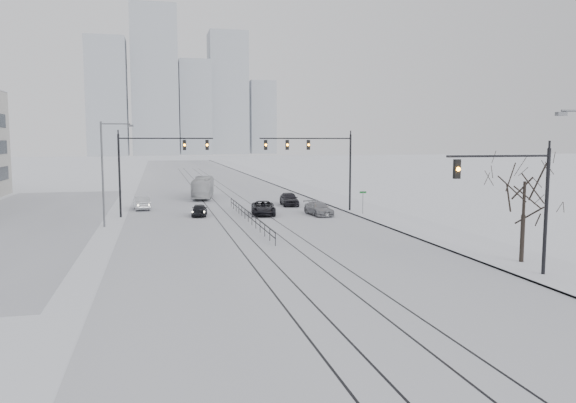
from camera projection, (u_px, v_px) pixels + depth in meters
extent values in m
plane|color=white|center=(370.00, 330.00, 21.98)|extent=(500.00, 500.00, 0.00)
cube|color=silver|center=(215.00, 192.00, 80.06)|extent=(22.00, 260.00, 0.02)
cube|color=silver|center=(306.00, 190.00, 83.10)|extent=(5.00, 260.00, 0.16)
cube|color=gray|center=(290.00, 190.00, 82.55)|extent=(0.10, 260.00, 0.12)
cube|color=silver|center=(24.00, 221.00, 51.33)|extent=(14.00, 60.00, 0.03)
cube|color=black|center=(209.00, 210.00, 60.11)|extent=(0.10, 180.00, 0.01)
cube|color=black|center=(223.00, 209.00, 60.42)|extent=(0.10, 180.00, 0.01)
cube|color=black|center=(245.00, 209.00, 60.97)|extent=(0.10, 180.00, 0.01)
cube|color=black|center=(257.00, 208.00, 61.28)|extent=(0.10, 180.00, 0.01)
cube|color=#A1A8B1|center=(107.00, 97.00, 263.86)|extent=(18.00, 18.00, 55.00)
cube|color=#A1A8B1|center=(155.00, 82.00, 275.66)|extent=(22.00, 22.00, 72.00)
cube|color=#A1A8B1|center=(195.00, 108.00, 289.23)|extent=(16.00, 16.00, 48.00)
cube|color=#A1A8B1|center=(228.00, 94.00, 300.18)|extent=(20.00, 20.00, 64.00)
cube|color=#A1A8B1|center=(262.00, 118.00, 313.76)|extent=(14.00, 14.00, 40.00)
cylinder|color=black|center=(546.00, 213.00, 30.21)|extent=(0.20, 0.20, 7.00)
cylinder|color=black|center=(499.00, 156.00, 29.20)|extent=(6.00, 0.12, 0.12)
cube|color=black|center=(457.00, 169.00, 28.73)|extent=(0.32, 0.24, 1.00)
sphere|color=orange|center=(458.00, 169.00, 28.59)|extent=(0.22, 0.22, 0.22)
cylinder|color=black|center=(350.00, 173.00, 58.03)|extent=(0.20, 0.20, 8.00)
cylinder|color=black|center=(306.00, 138.00, 56.56)|extent=(9.50, 0.12, 0.12)
cube|color=black|center=(266.00, 145.00, 55.69)|extent=(0.32, 0.24, 1.00)
sphere|color=orange|center=(266.00, 145.00, 55.56)|extent=(0.22, 0.22, 0.22)
cube|color=black|center=(287.00, 145.00, 56.19)|extent=(0.32, 0.24, 1.00)
sphere|color=orange|center=(287.00, 145.00, 56.05)|extent=(0.22, 0.22, 0.22)
cube|color=black|center=(308.00, 145.00, 56.69)|extent=(0.32, 0.24, 1.00)
sphere|color=orange|center=(309.00, 145.00, 56.55)|extent=(0.22, 0.22, 0.22)
cylinder|color=black|center=(120.00, 176.00, 53.79)|extent=(0.20, 0.20, 8.00)
cylinder|color=black|center=(167.00, 138.00, 54.41)|extent=(9.00, 0.12, 0.12)
cube|color=black|center=(207.00, 145.00, 55.37)|extent=(0.32, 0.24, 1.00)
sphere|color=orange|center=(207.00, 145.00, 55.23)|extent=(0.22, 0.22, 0.22)
cube|color=black|center=(184.00, 145.00, 54.87)|extent=(0.32, 0.24, 1.00)
sphere|color=orange|center=(185.00, 145.00, 54.73)|extent=(0.22, 0.22, 0.22)
cube|color=#595B60|center=(561.00, 114.00, 26.34)|extent=(0.50, 0.25, 0.18)
cylinder|color=#595B60|center=(103.00, 175.00, 47.70)|extent=(0.16, 0.16, 9.00)
cylinder|color=#595B60|center=(116.00, 124.00, 47.50)|extent=(2.40, 0.10, 0.10)
cube|color=#595B60|center=(130.00, 126.00, 47.79)|extent=(0.50, 0.25, 0.18)
cylinder|color=black|center=(522.00, 240.00, 33.52)|extent=(0.26, 0.26, 3.00)
cylinder|color=black|center=(524.00, 202.00, 33.27)|extent=(0.18, 0.18, 2.50)
cube|color=black|center=(248.00, 212.00, 50.92)|extent=(0.06, 24.00, 0.06)
cube|color=black|center=(248.00, 216.00, 50.96)|extent=(0.06, 24.00, 0.06)
cylinder|color=#595B60|center=(363.00, 203.00, 55.50)|extent=(0.06, 0.06, 2.40)
cube|color=#0C4C19|center=(363.00, 192.00, 55.38)|extent=(0.70, 0.04, 0.18)
imported|color=black|center=(199.00, 210.00, 54.89)|extent=(1.87, 3.75, 1.23)
imported|color=silver|center=(142.00, 203.00, 60.11)|extent=(2.00, 4.50, 1.44)
imported|color=black|center=(263.00, 208.00, 55.76)|extent=(2.97, 5.24, 1.38)
imported|color=gray|center=(319.00, 209.00, 55.55)|extent=(2.33, 4.69, 1.31)
imported|color=black|center=(289.00, 199.00, 63.71)|extent=(2.13, 4.60, 1.53)
imported|color=silver|center=(203.00, 188.00, 71.88)|extent=(3.67, 9.86, 2.68)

